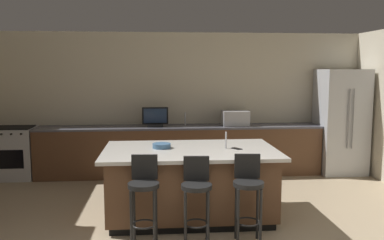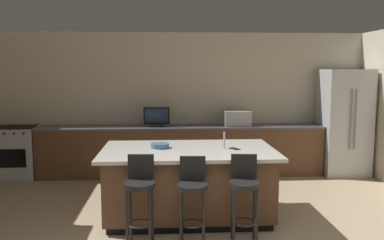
{
  "view_description": "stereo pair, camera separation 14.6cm",
  "coord_description": "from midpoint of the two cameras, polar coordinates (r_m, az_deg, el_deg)",
  "views": [
    {
      "loc": [
        -0.44,
        -3.18,
        1.94
      ],
      "look_at": [
        0.08,
        3.0,
        1.16
      ],
      "focal_mm": 37.89,
      "sensor_mm": 36.0,
      "label": 1
    },
    {
      "loc": [
        -0.29,
        -3.19,
        1.94
      ],
      "look_at": [
        0.08,
        3.0,
        1.16
      ],
      "focal_mm": 37.89,
      "sensor_mm": 36.0,
      "label": 2
    }
  ],
  "objects": [
    {
      "name": "counter_back",
      "position": [
        7.47,
        -0.93,
        -4.29
      ],
      "size": [
        5.16,
        0.62,
        0.91
      ],
      "color": "brown",
      "rests_on": "ground_plane"
    },
    {
      "name": "microwave",
      "position": [
        7.49,
        6.9,
        0.25
      ],
      "size": [
        0.48,
        0.36,
        0.27
      ],
      "primitive_type": "cube",
      "color": "#B7BABF",
      "rests_on": "counter_back"
    },
    {
      "name": "refrigerator",
      "position": [
        8.02,
        21.03,
        -0.25
      ],
      "size": [
        0.82,
        0.79,
        1.93
      ],
      "color": "#B7BABF",
      "rests_on": "ground_plane"
    },
    {
      "name": "sink_faucet_back",
      "position": [
        7.48,
        -0.19,
        0.17
      ],
      "size": [
        0.02,
        0.02,
        0.24
      ],
      "primitive_type": "cylinder",
      "color": "#B2B2B7",
      "rests_on": "counter_back"
    },
    {
      "name": "bar_stool_right",
      "position": [
        4.6,
        8.29,
        -9.88
      ],
      "size": [
        0.34,
        0.35,
        0.99
      ],
      "rotation": [
        0.0,
        0.0,
        -0.1
      ],
      "color": "black",
      "rests_on": "ground_plane"
    },
    {
      "name": "wall_back",
      "position": [
        7.73,
        -0.75,
        2.5
      ],
      "size": [
        7.36,
        0.12,
        2.62
      ],
      "primitive_type": "cube",
      "color": "beige",
      "rests_on": "ground_plane"
    },
    {
      "name": "sink_faucet_island",
      "position": [
        5.29,
        5.34,
        -2.85
      ],
      "size": [
        0.02,
        0.02,
        0.22
      ],
      "primitive_type": "cylinder",
      "color": "#B2B2B7",
      "rests_on": "kitchen_island"
    },
    {
      "name": "kitchen_island",
      "position": [
        5.36,
        0.28,
        -8.78
      ],
      "size": [
        2.23,
        1.35,
        0.91
      ],
      "color": "black",
      "rests_on": "ground_plane"
    },
    {
      "name": "tv_monitor",
      "position": [
        7.31,
        -4.44,
        0.32
      ],
      "size": [
        0.47,
        0.16,
        0.35
      ],
      "color": "black",
      "rests_on": "counter_back"
    },
    {
      "name": "range_oven",
      "position": [
        7.91,
        -22.94,
        -4.16
      ],
      "size": [
        0.74,
        0.63,
        0.93
      ],
      "color": "#B7BABF",
      "rests_on": "ground_plane"
    },
    {
      "name": "fruit_bowl",
      "position": [
        5.33,
        -3.76,
        -3.62
      ],
      "size": [
        0.24,
        0.24,
        0.06
      ],
      "primitive_type": "cylinder",
      "color": "#3F668C",
      "rests_on": "kitchen_island"
    },
    {
      "name": "bar_stool_center",
      "position": [
        4.54,
        1.01,
        -10.22
      ],
      "size": [
        0.34,
        0.35,
        0.97
      ],
      "rotation": [
        0.0,
        0.0,
        -0.08
      ],
      "color": "black",
      "rests_on": "ground_plane"
    },
    {
      "name": "cell_phone",
      "position": [
        5.29,
        6.84,
        -4.04
      ],
      "size": [
        0.14,
        0.16,
        0.01
      ],
      "primitive_type": "cube",
      "rotation": [
        0.0,
        0.0,
        0.53
      ],
      "color": "black",
      "rests_on": "kitchen_island"
    },
    {
      "name": "bar_stool_left",
      "position": [
        4.53,
        -6.41,
        -10.03
      ],
      "size": [
        0.34,
        0.35,
        1.0
      ],
      "rotation": [
        0.0,
        0.0,
        -0.06
      ],
      "color": "black",
      "rests_on": "ground_plane"
    }
  ]
}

